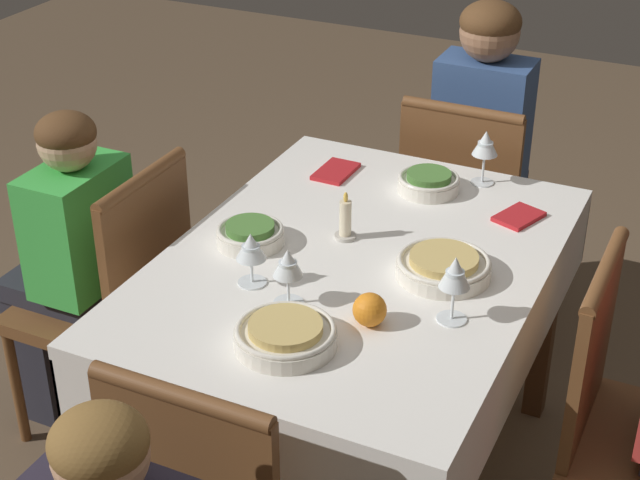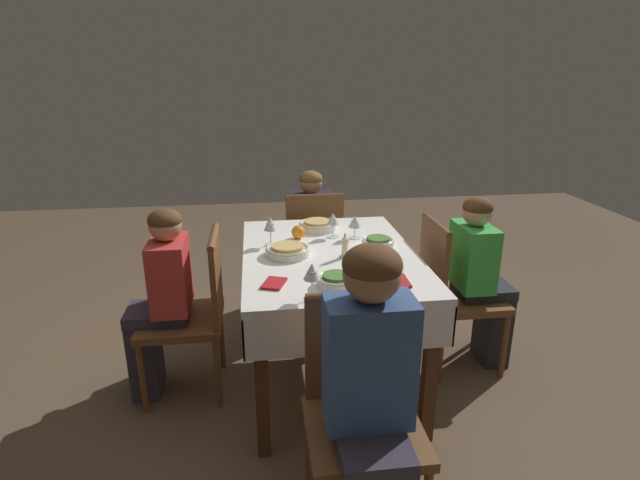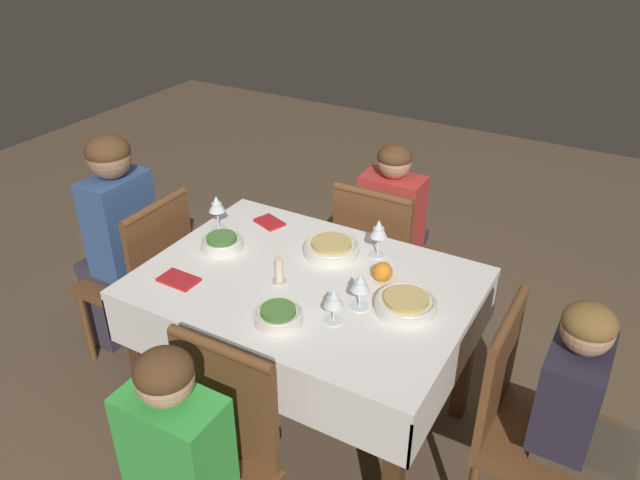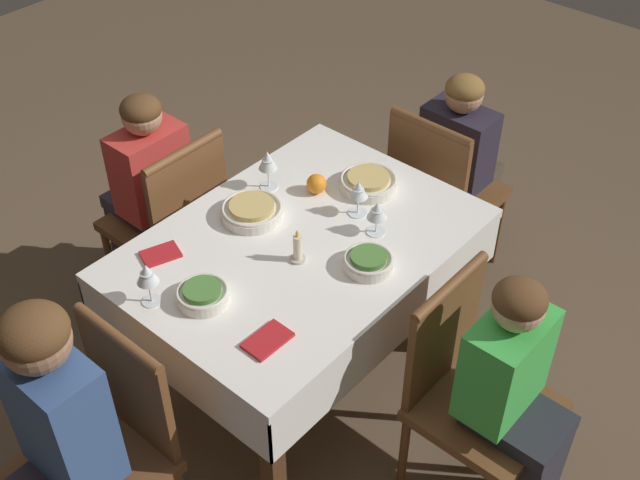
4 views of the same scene
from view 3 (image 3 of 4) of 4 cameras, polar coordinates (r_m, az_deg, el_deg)
name	(u,v)px [view 3 (image 3 of 4)]	position (r m, az deg, el deg)	size (l,w,h in m)	color
ground_plane	(308,422)	(2.88, -1.09, -16.27)	(8.00, 8.00, 0.00)	brown
dining_table	(307,301)	(2.45, -1.23, -5.59)	(1.25, 0.90, 0.76)	white
chair_west	(145,274)	(3.03, -15.69, -3.00)	(0.43, 0.42, 0.89)	brown
chair_south	(205,465)	(2.12, -10.46, -19.60)	(0.42, 0.43, 0.89)	brown
chair_north	(380,255)	(3.07, 5.54, -1.37)	(0.42, 0.43, 0.89)	brown
chair_east	(529,420)	(2.32, 18.53, -15.30)	(0.43, 0.42, 0.89)	brown
person_adult_denim	(115,235)	(3.05, -18.20, 0.42)	(0.34, 0.30, 1.15)	#383342
person_child_red	(395,228)	(3.17, 6.86, 1.14)	(0.30, 0.33, 1.02)	#383342
person_child_dark	(584,425)	(2.28, 22.96, -15.31)	(0.33, 0.30, 1.00)	#4C4233
bowl_west	(222,242)	(2.61, -8.95, -0.18)	(0.17, 0.17, 0.06)	silver
wine_glass_west	(217,205)	(2.71, -9.43, 3.17)	(0.07, 0.07, 0.16)	white
bowl_south	(278,315)	(2.17, -3.84, -6.86)	(0.17, 0.17, 0.06)	silver
wine_glass_south	(334,299)	(2.12, 1.26, -5.42)	(0.07, 0.07, 0.13)	white
bowl_north	(331,247)	(2.54, 1.05, -0.67)	(0.23, 0.23, 0.06)	silver
wine_glass_north	(379,230)	(2.49, 5.39, 0.92)	(0.07, 0.07, 0.16)	white
bowl_east	(406,303)	(2.24, 7.85, -5.74)	(0.22, 0.22, 0.06)	silver
wine_glass_east	(360,284)	(2.19, 3.71, -4.01)	(0.07, 0.07, 0.14)	white
candle_centerpiece	(279,272)	(2.35, -3.76, -2.95)	(0.06, 0.06, 0.13)	beige
orange_fruit	(383,272)	(2.38, 5.75, -2.91)	(0.08, 0.08, 0.08)	orange
napkin_red_folded	(270,222)	(2.78, -4.64, 1.63)	(0.15, 0.13, 0.01)	red
napkin_spare_side	(179,280)	(2.44, -12.79, -3.55)	(0.15, 0.10, 0.01)	red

